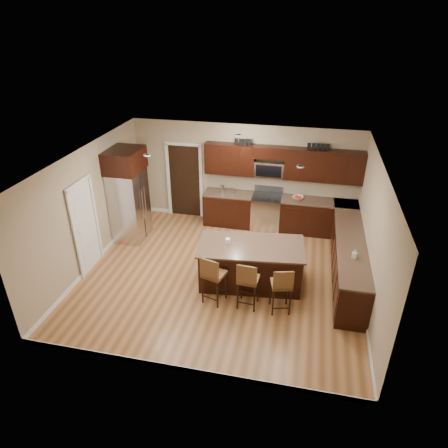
% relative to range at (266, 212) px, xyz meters
% --- Properties ---
extents(floor, '(6.00, 6.00, 0.00)m').
position_rel_range_xyz_m(floor, '(-0.68, -2.45, -0.47)').
color(floor, '#A46F41').
rests_on(floor, ground).
extents(ceiling, '(6.00, 6.00, 0.00)m').
position_rel_range_xyz_m(ceiling, '(-0.68, -2.45, 2.23)').
color(ceiling, silver).
rests_on(ceiling, wall_back).
extents(wall_back, '(6.00, 0.00, 6.00)m').
position_rel_range_xyz_m(wall_back, '(-0.68, 0.30, 0.88)').
color(wall_back, tan).
rests_on(wall_back, floor).
extents(wall_left, '(0.00, 5.50, 5.50)m').
position_rel_range_xyz_m(wall_left, '(-3.68, -2.45, 0.88)').
color(wall_left, tan).
rests_on(wall_left, floor).
extents(wall_right, '(0.00, 5.50, 5.50)m').
position_rel_range_xyz_m(wall_right, '(2.32, -2.45, 0.88)').
color(wall_right, tan).
rests_on(wall_right, floor).
extents(base_cabinets, '(4.02, 3.96, 0.92)m').
position_rel_range_xyz_m(base_cabinets, '(1.22, -1.01, -0.01)').
color(base_cabinets, black).
rests_on(base_cabinets, floor).
extents(upper_cabinets, '(4.00, 0.33, 0.80)m').
position_rel_range_xyz_m(upper_cabinets, '(0.36, 0.13, 1.37)').
color(upper_cabinets, black).
rests_on(upper_cabinets, wall_back).
extents(range, '(0.76, 0.64, 1.11)m').
position_rel_range_xyz_m(range, '(0.00, 0.00, 0.00)').
color(range, silver).
rests_on(range, floor).
extents(microwave, '(0.76, 0.31, 0.40)m').
position_rel_range_xyz_m(microwave, '(0.00, 0.15, 1.15)').
color(microwave, silver).
rests_on(microwave, upper_cabinets).
extents(doorway, '(0.85, 0.03, 2.06)m').
position_rel_range_xyz_m(doorway, '(-2.33, 0.28, 0.56)').
color(doorway, black).
rests_on(doorway, floor).
extents(pantry_door, '(0.03, 0.80, 2.04)m').
position_rel_range_xyz_m(pantry_door, '(-3.66, -2.75, 0.55)').
color(pantry_door, white).
rests_on(pantry_door, floor).
extents(letter_decor, '(2.20, 0.03, 0.15)m').
position_rel_range_xyz_m(letter_decor, '(0.22, 0.13, 1.82)').
color(letter_decor, black).
rests_on(letter_decor, upper_cabinets).
extents(island, '(2.30, 1.38, 0.92)m').
position_rel_range_xyz_m(island, '(-0.02, -2.54, -0.04)').
color(island, black).
rests_on(island, floor).
extents(stool_left, '(0.50, 0.50, 1.07)m').
position_rel_range_xyz_m(stool_left, '(-0.65, -3.38, 0.20)').
color(stool_left, brown).
rests_on(stool_left, floor).
extents(stool_mid, '(0.42, 0.42, 1.05)m').
position_rel_range_xyz_m(stool_mid, '(0.05, -3.38, 0.18)').
color(stool_mid, brown).
rests_on(stool_mid, floor).
extents(stool_right, '(0.46, 0.46, 1.02)m').
position_rel_range_xyz_m(stool_right, '(0.70, -3.38, 0.16)').
color(stool_right, brown).
rests_on(stool_right, floor).
extents(refrigerator, '(0.79, 0.97, 2.35)m').
position_rel_range_xyz_m(refrigerator, '(-3.30, -1.25, 0.73)').
color(refrigerator, silver).
rests_on(refrigerator, floor).
extents(floor_mat, '(0.97, 0.74, 0.01)m').
position_rel_range_xyz_m(floor_mat, '(0.19, -1.14, -0.47)').
color(floor_mat, brown).
rests_on(floor_mat, floor).
extents(fruit_bowl, '(0.32, 0.32, 0.07)m').
position_rel_range_xyz_m(fruit_bowl, '(0.79, -0.00, 0.48)').
color(fruit_bowl, silver).
rests_on(fruit_bowl, base_cabinets).
extents(soap_bottle, '(0.11, 0.11, 0.19)m').
position_rel_range_xyz_m(soap_bottle, '(2.02, -2.58, 0.54)').
color(soap_bottle, '#B2B2B2').
rests_on(soap_bottle, base_cabinets).
extents(canister_tall, '(0.12, 0.12, 0.21)m').
position_rel_range_xyz_m(canister_tall, '(-1.20, -0.00, 0.55)').
color(canister_tall, silver).
rests_on(canister_tall, base_cabinets).
extents(canister_short, '(0.11, 0.11, 0.15)m').
position_rel_range_xyz_m(canister_short, '(-0.92, -0.00, 0.52)').
color(canister_short, silver).
rests_on(canister_short, base_cabinets).
extents(island_jar, '(0.10, 0.10, 0.10)m').
position_rel_range_xyz_m(island_jar, '(-0.52, -2.54, 0.50)').
color(island_jar, white).
rests_on(island_jar, island).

